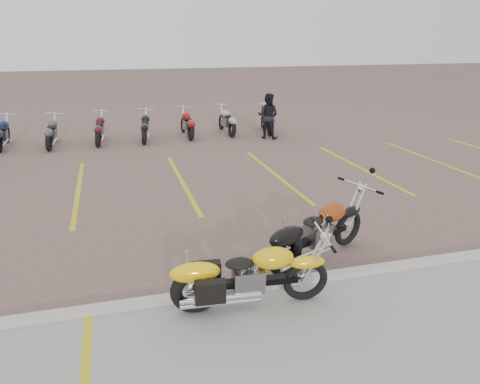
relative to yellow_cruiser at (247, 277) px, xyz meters
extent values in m
plane|color=#745953|center=(0.05, 2.39, -0.48)|extent=(100.00, 100.00, 0.00)
cube|color=#ADAAA3|center=(0.05, 0.39, -0.42)|extent=(60.00, 0.18, 0.12)
torus|color=black|center=(0.88, -0.07, -0.14)|extent=(0.69, 0.17, 0.68)
torus|color=black|center=(-0.75, 0.06, -0.14)|extent=(0.74, 0.24, 0.73)
cube|color=black|center=(0.06, -0.01, -0.08)|extent=(1.37, 0.24, 0.11)
cube|color=slate|center=(0.01, 0.00, -0.02)|extent=(0.47, 0.35, 0.36)
ellipsoid|color=#E9B60C|center=(0.36, -0.03, 0.30)|extent=(0.64, 0.39, 0.32)
ellipsoid|color=black|center=(-0.12, 0.01, 0.26)|extent=(0.43, 0.31, 0.13)
torus|color=black|center=(2.40, 1.50, -0.13)|extent=(0.69, 0.41, 0.71)
torus|color=black|center=(0.87, 0.78, -0.13)|extent=(0.76, 0.49, 0.75)
cube|color=black|center=(1.64, 1.14, -0.06)|extent=(1.34, 0.72, 0.11)
cube|color=slate|center=(1.59, 1.12, 0.00)|extent=(0.55, 0.49, 0.37)
ellipsoid|color=black|center=(1.92, 1.27, 0.33)|extent=(0.72, 0.59, 0.33)
ellipsoid|color=black|center=(1.46, 1.06, 0.29)|extent=(0.51, 0.44, 0.13)
imported|color=black|center=(4.15, 11.17, 0.39)|extent=(1.06, 1.03, 1.73)
camera|label=1|loc=(-1.72, -5.76, 3.33)|focal=35.00mm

